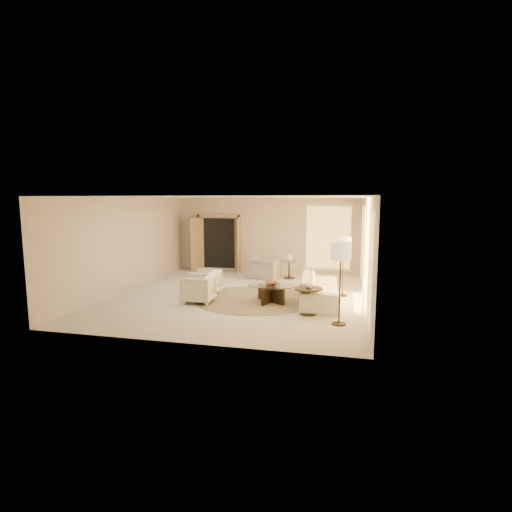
% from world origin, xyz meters
% --- Properties ---
extents(room, '(7.04, 8.04, 2.83)m').
position_xyz_m(room, '(0.00, 0.00, 1.40)').
color(room, beige).
rests_on(room, ground).
extents(windows_right, '(0.10, 6.40, 2.40)m').
position_xyz_m(windows_right, '(3.45, 0.10, 1.35)').
color(windows_right, '#FFC366').
rests_on(windows_right, room).
extents(window_back_corner, '(1.70, 0.10, 2.40)m').
position_xyz_m(window_back_corner, '(2.30, 3.95, 1.35)').
color(window_back_corner, '#FFC366').
rests_on(window_back_corner, room).
extents(curtains_right, '(0.06, 5.20, 2.60)m').
position_xyz_m(curtains_right, '(3.40, 1.00, 1.30)').
color(curtains_right, tan).
rests_on(curtains_right, room).
extents(french_doors, '(1.95, 0.66, 2.16)m').
position_xyz_m(french_doors, '(-1.90, 3.82, 1.07)').
color(french_doors, tan).
rests_on(french_doors, room).
extents(area_rug, '(3.61, 3.61, 0.01)m').
position_xyz_m(area_rug, '(0.52, -0.35, 0.01)').
color(area_rug, '#463925').
rests_on(area_rug, room).
extents(sofa, '(1.14, 2.54, 0.72)m').
position_xyz_m(sofa, '(2.32, -0.32, 0.36)').
color(sofa, white).
rests_on(sofa, room).
extents(armchair_left, '(0.77, 0.82, 0.79)m').
position_xyz_m(armchair_left, '(-1.01, -0.13, 0.39)').
color(armchair_left, white).
rests_on(armchair_left, room).
extents(armchair_right, '(0.76, 0.81, 0.81)m').
position_xyz_m(armchair_right, '(-0.86, -1.01, 0.41)').
color(armchair_right, white).
rests_on(armchair_right, room).
extents(accent_chair, '(1.20, 0.90, 0.95)m').
position_xyz_m(accent_chair, '(0.17, 2.62, 0.47)').
color(accent_chair, gray).
rests_on(accent_chair, room).
extents(coffee_table, '(1.63, 1.63, 0.47)m').
position_xyz_m(coffee_table, '(1.04, -0.60, 0.30)').
color(coffee_table, black).
rests_on(coffee_table, room).
extents(end_table, '(0.68, 0.68, 0.64)m').
position_xyz_m(end_table, '(2.13, -1.50, 0.44)').
color(end_table, black).
rests_on(end_table, room).
extents(side_table, '(0.54, 0.54, 0.62)m').
position_xyz_m(side_table, '(1.03, 2.81, 0.38)').
color(side_table, black).
rests_on(side_table, room).
extents(floor_lamp_near, '(0.41, 0.41, 1.70)m').
position_xyz_m(floor_lamp_near, '(2.90, 0.58, 1.45)').
color(floor_lamp_near, black).
rests_on(floor_lamp_near, room).
extents(floor_lamp_far, '(0.44, 0.44, 1.83)m').
position_xyz_m(floor_lamp_far, '(2.87, -2.15, 1.56)').
color(floor_lamp_far, black).
rests_on(floor_lamp_far, room).
extents(bowl, '(0.43, 0.43, 0.08)m').
position_xyz_m(bowl, '(1.04, -0.60, 0.51)').
color(bowl, brown).
rests_on(bowl, coffee_table).
extents(end_vase, '(0.22, 0.22, 0.18)m').
position_xyz_m(end_vase, '(2.13, -1.50, 0.72)').
color(end_vase, white).
rests_on(end_vase, end_table).
extents(side_vase, '(0.28, 0.28, 0.27)m').
position_xyz_m(side_vase, '(1.03, 2.81, 0.75)').
color(side_vase, white).
rests_on(side_vase, side_table).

